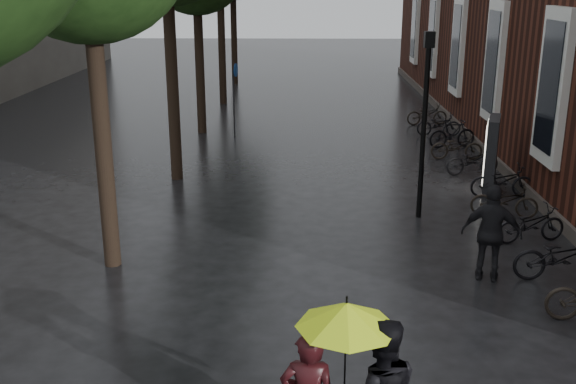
{
  "coord_description": "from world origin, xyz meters",
  "views": [
    {
      "loc": [
        -0.38,
        -5.18,
        5.39
      ],
      "look_at": [
        -0.62,
        6.34,
        1.73
      ],
      "focal_mm": 42.0,
      "sensor_mm": 36.0,
      "label": 1
    }
  ],
  "objects_px": {
    "pedestrian_walking": "(492,233)",
    "parked_bicycles": "(486,174)",
    "ad_lightbox": "(491,154)",
    "lamp_post": "(425,108)"
  },
  "relations": [
    {
      "from": "pedestrian_walking",
      "to": "parked_bicycles",
      "type": "xyz_separation_m",
      "value": [
        1.4,
        5.64,
        -0.49
      ]
    },
    {
      "from": "ad_lightbox",
      "to": "lamp_post",
      "type": "distance_m",
      "value": 3.46
    },
    {
      "from": "pedestrian_walking",
      "to": "parked_bicycles",
      "type": "bearing_deg",
      "value": -87.0
    },
    {
      "from": "pedestrian_walking",
      "to": "lamp_post",
      "type": "height_order",
      "value": "lamp_post"
    },
    {
      "from": "ad_lightbox",
      "to": "lamp_post",
      "type": "bearing_deg",
      "value": -118.21
    },
    {
      "from": "lamp_post",
      "to": "pedestrian_walking",
      "type": "bearing_deg",
      "value": -78.34
    },
    {
      "from": "pedestrian_walking",
      "to": "ad_lightbox",
      "type": "distance_m",
      "value": 5.81
    },
    {
      "from": "pedestrian_walking",
      "to": "ad_lightbox",
      "type": "relative_size",
      "value": 0.94
    },
    {
      "from": "ad_lightbox",
      "to": "pedestrian_walking",
      "type": "bearing_deg",
      "value": -87.17
    },
    {
      "from": "ad_lightbox",
      "to": "lamp_post",
      "type": "xyz_separation_m",
      "value": [
        -2.19,
        -2.14,
        1.62
      ]
    }
  ]
}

